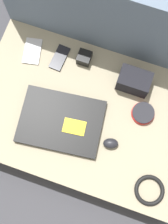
# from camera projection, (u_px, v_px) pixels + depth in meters

# --- Properties ---
(ground_plane) EXTENTS (8.00, 8.00, 0.00)m
(ground_plane) POSITION_uv_depth(u_px,v_px,m) (84.00, 121.00, 1.45)
(ground_plane) COLOR #38383D
(couch_seat) EXTENTS (0.91, 0.61, 0.15)m
(couch_seat) POSITION_uv_depth(u_px,v_px,m) (84.00, 117.00, 1.37)
(couch_seat) COLOR gray
(couch_seat) RESTS_ON ground_plane
(couch_backrest) EXTENTS (0.91, 0.20, 0.55)m
(couch_backrest) POSITION_uv_depth(u_px,v_px,m) (116.00, 15.00, 1.27)
(couch_backrest) COLOR slate
(couch_backrest) RESTS_ON ground_plane
(laptop) EXTENTS (0.36, 0.28, 0.03)m
(laptop) POSITION_uv_depth(u_px,v_px,m) (61.00, 122.00, 1.28)
(laptop) COLOR black
(laptop) RESTS_ON couch_seat
(computer_mouse) EXTENTS (0.07, 0.06, 0.03)m
(computer_mouse) POSITION_uv_depth(u_px,v_px,m) (111.00, 143.00, 1.25)
(computer_mouse) COLOR black
(computer_mouse) RESTS_ON couch_seat
(speaker_puck) EXTENTS (0.09, 0.09, 0.03)m
(speaker_puck) POSITION_uv_depth(u_px,v_px,m) (143.00, 113.00, 1.29)
(speaker_puck) COLOR red
(speaker_puck) RESTS_ON couch_seat
(phone_silver) EXTENTS (0.09, 0.13, 0.01)m
(phone_silver) POSITION_uv_depth(u_px,v_px,m) (32.00, 51.00, 1.36)
(phone_silver) COLOR #B7B7BC
(phone_silver) RESTS_ON couch_seat
(phone_black) EXTENTS (0.06, 0.12, 0.01)m
(phone_black) POSITION_uv_depth(u_px,v_px,m) (60.00, 58.00, 1.35)
(phone_black) COLOR black
(phone_black) RESTS_ON couch_seat
(camera_pouch) EXTENTS (0.13, 0.09, 0.09)m
(camera_pouch) POSITION_uv_depth(u_px,v_px,m) (134.00, 81.00, 1.29)
(camera_pouch) COLOR black
(camera_pouch) RESTS_ON couch_seat
(charger_brick) EXTENTS (0.06, 0.06, 0.05)m
(charger_brick) POSITION_uv_depth(u_px,v_px,m) (84.00, 58.00, 1.33)
(charger_brick) COLOR black
(charger_brick) RESTS_ON couch_seat
(cable_coil) EXTENTS (0.12, 0.12, 0.02)m
(cable_coil) POSITION_uv_depth(u_px,v_px,m) (149.00, 190.00, 1.22)
(cable_coil) COLOR black
(cable_coil) RESTS_ON couch_seat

